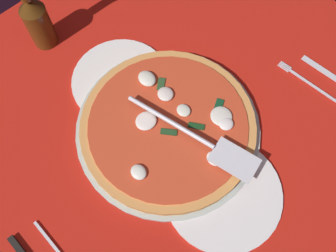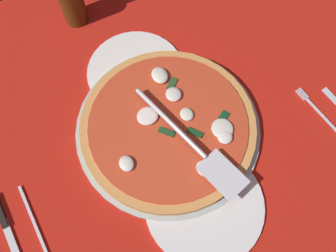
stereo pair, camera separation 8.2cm
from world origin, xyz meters
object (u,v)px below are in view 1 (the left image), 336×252
(dinner_plate_left, at_px, (223,194))
(place_setting_near, at_px, (330,86))
(dinner_plate_right, at_px, (121,81))
(pizza_server, at_px, (199,138))
(pizza, at_px, (168,126))
(beer_bottle, at_px, (36,19))

(dinner_plate_left, height_order, place_setting_near, place_setting_near)
(dinner_plate_right, relative_size, pizza_server, 0.75)
(dinner_plate_right, relative_size, pizza, 0.60)
(place_setting_near, bearing_deg, dinner_plate_left, 84.98)
(dinner_plate_left, height_order, pizza, pizza)
(pizza_server, xyz_separation_m, beer_bottle, (0.45, 0.08, 0.03))
(pizza_server, distance_m, beer_bottle, 0.46)
(pizza_server, height_order, place_setting_near, pizza_server)
(dinner_plate_left, relative_size, dinner_plate_right, 1.07)
(pizza_server, bearing_deg, pizza, 179.91)
(pizza, relative_size, beer_bottle, 1.70)
(dinner_plate_right, xyz_separation_m, beer_bottle, (0.21, 0.06, 0.08))
(beer_bottle, bearing_deg, pizza_server, -169.89)
(dinner_plate_right, height_order, pizza_server, pizza_server)
(dinner_plate_left, height_order, dinner_plate_right, same)
(dinner_plate_left, height_order, pizza_server, pizza_server)
(pizza, height_order, beer_bottle, beer_bottle)
(place_setting_near, bearing_deg, dinner_plate_right, 39.40)
(pizza, relative_size, place_setting_near, 1.74)
(dinner_plate_right, height_order, beer_bottle, beer_bottle)
(dinner_plate_left, bearing_deg, pizza, -4.53)
(place_setting_near, bearing_deg, pizza_server, 66.39)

